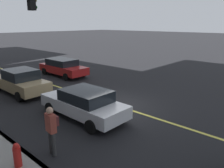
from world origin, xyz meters
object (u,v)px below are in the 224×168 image
object	(u,v)px
car_tan	(21,81)
fire_hydrant	(17,157)
car_red	(63,67)
pedestrian_with_backpack	(52,127)
car_white	(84,103)

from	to	relation	value
car_tan	fire_hydrant	distance (m)	8.55
car_red	pedestrian_with_backpack	distance (m)	12.30
car_white	car_red	bearing A→B (deg)	-29.55
car_tan	pedestrian_with_backpack	distance (m)	8.11
car_white	car_tan	size ratio (longest dim) A/B	0.99
car_red	car_white	bearing A→B (deg)	150.45
car_white	car_red	xyz separation A→B (m)	(8.15, -4.62, 0.03)
car_white	fire_hydrant	bearing A→B (deg)	111.13
car_white	pedestrian_with_backpack	xyz separation A→B (m)	(-1.63, 2.85, 0.31)
pedestrian_with_backpack	car_tan	bearing A→B (deg)	-18.92
car_tan	pedestrian_with_backpack	world-z (taller)	pedestrian_with_backpack
car_white	fire_hydrant	size ratio (longest dim) A/B	4.94
pedestrian_with_backpack	car_white	bearing A→B (deg)	-60.22
car_white	car_tan	distance (m)	6.05
car_white	pedestrian_with_backpack	bearing A→B (deg)	119.78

